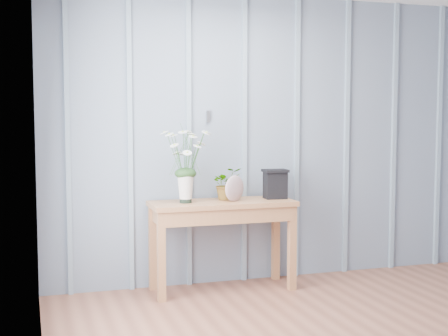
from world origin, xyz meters
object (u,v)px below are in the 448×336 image
object	(u,v)px
daisy_vase	(185,155)
carved_box	(275,184)
felt_disc_vessel	(234,188)
sideboard	(222,215)

from	to	relation	value
daisy_vase	carved_box	bearing A→B (deg)	1.56
daisy_vase	felt_disc_vessel	size ratio (longest dim) A/B	2.86
daisy_vase	felt_disc_vessel	distance (m)	0.49
carved_box	sideboard	bearing A→B (deg)	-178.06
carved_box	daisy_vase	bearing A→B (deg)	-178.44
sideboard	daisy_vase	distance (m)	0.59
carved_box	felt_disc_vessel	bearing A→B (deg)	-169.81
sideboard	felt_disc_vessel	size ratio (longest dim) A/B	5.52
felt_disc_vessel	carved_box	world-z (taller)	carved_box
sideboard	felt_disc_vessel	xyz separation A→B (m)	(0.09, -0.05, 0.22)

